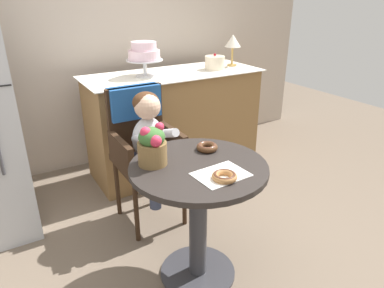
{
  "coord_description": "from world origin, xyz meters",
  "views": [
    {
      "loc": [
        -0.85,
        -1.37,
        1.53
      ],
      "look_at": [
        0.05,
        0.15,
        0.77
      ],
      "focal_mm": 32.74,
      "sensor_mm": 36.0,
      "label": 1
    }
  ],
  "objects_px": {
    "round_layer_cake": "(215,63)",
    "wicker_chair": "(141,134)",
    "donut_front": "(224,176)",
    "table_lamp": "(233,42)",
    "cafe_table": "(198,200)",
    "seated_child": "(151,136)",
    "donut_mid": "(207,147)",
    "tiered_cake_stand": "(144,53)",
    "flower_vase": "(152,145)"
  },
  "relations": [
    {
      "from": "round_layer_cake",
      "to": "wicker_chair",
      "type": "bearing_deg",
      "value": -151.58
    },
    {
      "from": "donut_mid",
      "to": "flower_vase",
      "type": "height_order",
      "value": "flower_vase"
    },
    {
      "from": "cafe_table",
      "to": "seated_child",
      "type": "bearing_deg",
      "value": 90.5
    },
    {
      "from": "donut_mid",
      "to": "round_layer_cake",
      "type": "bearing_deg",
      "value": 54.32
    },
    {
      "from": "tiered_cake_stand",
      "to": "round_layer_cake",
      "type": "distance_m",
      "value": 0.67
    },
    {
      "from": "seated_child",
      "to": "donut_front",
      "type": "height_order",
      "value": "seated_child"
    },
    {
      "from": "cafe_table",
      "to": "table_lamp",
      "type": "height_order",
      "value": "table_lamp"
    },
    {
      "from": "donut_mid",
      "to": "flower_vase",
      "type": "xyz_separation_m",
      "value": [
        -0.34,
        -0.0,
        0.08
      ]
    },
    {
      "from": "cafe_table",
      "to": "donut_front",
      "type": "bearing_deg",
      "value": -83.17
    },
    {
      "from": "donut_front",
      "to": "table_lamp",
      "type": "relative_size",
      "value": 0.43
    },
    {
      "from": "donut_front",
      "to": "flower_vase",
      "type": "height_order",
      "value": "flower_vase"
    },
    {
      "from": "seated_child",
      "to": "donut_front",
      "type": "distance_m",
      "value": 0.78
    },
    {
      "from": "cafe_table",
      "to": "round_layer_cake",
      "type": "distance_m",
      "value": 1.63
    },
    {
      "from": "cafe_table",
      "to": "round_layer_cake",
      "type": "bearing_deg",
      "value": 53.05
    },
    {
      "from": "wicker_chair",
      "to": "tiered_cake_stand",
      "type": "xyz_separation_m",
      "value": [
        0.29,
        0.56,
        0.45
      ]
    },
    {
      "from": "wicker_chair",
      "to": "round_layer_cake",
      "type": "bearing_deg",
      "value": 33.21
    },
    {
      "from": "seated_child",
      "to": "table_lamp",
      "type": "distance_m",
      "value": 1.45
    },
    {
      "from": "donut_mid",
      "to": "round_layer_cake",
      "type": "height_order",
      "value": "round_layer_cake"
    },
    {
      "from": "wicker_chair",
      "to": "seated_child",
      "type": "bearing_deg",
      "value": -85.21
    },
    {
      "from": "donut_front",
      "to": "donut_mid",
      "type": "height_order",
      "value": "donut_mid"
    },
    {
      "from": "tiered_cake_stand",
      "to": "donut_mid",
      "type": "bearing_deg",
      "value": -97.17
    },
    {
      "from": "flower_vase",
      "to": "table_lamp",
      "type": "xyz_separation_m",
      "value": [
        1.37,
        1.17,
        0.29
      ]
    },
    {
      "from": "donut_front",
      "to": "round_layer_cake",
      "type": "relative_size",
      "value": 0.69
    },
    {
      "from": "donut_mid",
      "to": "wicker_chair",
      "type": "bearing_deg",
      "value": 103.22
    },
    {
      "from": "wicker_chair",
      "to": "flower_vase",
      "type": "distance_m",
      "value": 0.67
    },
    {
      "from": "wicker_chair",
      "to": "donut_mid",
      "type": "relative_size",
      "value": 7.97
    },
    {
      "from": "flower_vase",
      "to": "round_layer_cake",
      "type": "distance_m",
      "value": 1.61
    },
    {
      "from": "wicker_chair",
      "to": "seated_child",
      "type": "xyz_separation_m",
      "value": [
        -0.0,
        -0.16,
        0.04
      ]
    },
    {
      "from": "wicker_chair",
      "to": "donut_front",
      "type": "height_order",
      "value": "wicker_chair"
    },
    {
      "from": "round_layer_cake",
      "to": "tiered_cake_stand",
      "type": "bearing_deg",
      "value": 176.11
    },
    {
      "from": "seated_child",
      "to": "table_lamp",
      "type": "height_order",
      "value": "table_lamp"
    },
    {
      "from": "donut_mid",
      "to": "round_layer_cake",
      "type": "xyz_separation_m",
      "value": [
        0.81,
        1.12,
        0.22
      ]
    },
    {
      "from": "cafe_table",
      "to": "seated_child",
      "type": "height_order",
      "value": "seated_child"
    },
    {
      "from": "tiered_cake_stand",
      "to": "wicker_chair",
      "type": "bearing_deg",
      "value": -117.44
    },
    {
      "from": "donut_front",
      "to": "tiered_cake_stand",
      "type": "height_order",
      "value": "tiered_cake_stand"
    },
    {
      "from": "cafe_table",
      "to": "table_lamp",
      "type": "relative_size",
      "value": 2.53
    },
    {
      "from": "donut_front",
      "to": "donut_mid",
      "type": "relative_size",
      "value": 1.02
    },
    {
      "from": "seated_child",
      "to": "tiered_cake_stand",
      "type": "xyz_separation_m",
      "value": [
        0.29,
        0.71,
        0.41
      ]
    },
    {
      "from": "cafe_table",
      "to": "flower_vase",
      "type": "distance_m",
      "value": 0.39
    },
    {
      "from": "donut_mid",
      "to": "seated_child",
      "type": "bearing_deg",
      "value": 107.52
    },
    {
      "from": "round_layer_cake",
      "to": "seated_child",
      "type": "bearing_deg",
      "value": -144.81
    },
    {
      "from": "wicker_chair",
      "to": "seated_child",
      "type": "height_order",
      "value": "seated_child"
    },
    {
      "from": "flower_vase",
      "to": "round_layer_cake",
      "type": "height_order",
      "value": "round_layer_cake"
    },
    {
      "from": "seated_child",
      "to": "round_layer_cake",
      "type": "bearing_deg",
      "value": 35.19
    },
    {
      "from": "table_lamp",
      "to": "cafe_table",
      "type": "bearing_deg",
      "value": -131.99
    },
    {
      "from": "wicker_chair",
      "to": "flower_vase",
      "type": "relative_size",
      "value": 4.4
    },
    {
      "from": "donut_mid",
      "to": "table_lamp",
      "type": "height_order",
      "value": "table_lamp"
    },
    {
      "from": "cafe_table",
      "to": "donut_front",
      "type": "relative_size",
      "value": 5.91
    },
    {
      "from": "cafe_table",
      "to": "seated_child",
      "type": "distance_m",
      "value": 0.61
    },
    {
      "from": "donut_front",
      "to": "round_layer_cake",
      "type": "bearing_deg",
      "value": 57.59
    }
  ]
}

